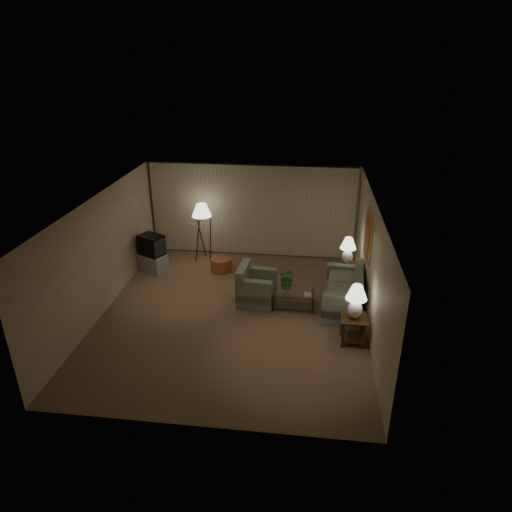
{
  "coord_description": "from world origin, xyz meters",
  "views": [
    {
      "loc": [
        1.62,
        -8.94,
        5.6
      ],
      "look_at": [
        0.46,
        0.6,
        1.22
      ],
      "focal_mm": 32.0,
      "sensor_mm": 36.0,
      "label": 1
    }
  ],
  "objects_px": {
    "floor_lamp": "(203,231)",
    "ottoman": "(221,265)",
    "tv_cabinet": "(153,263)",
    "sofa": "(343,294)",
    "vase": "(287,289)",
    "side_table_far": "(346,270)",
    "crt_tv": "(151,245)",
    "side_table_near": "(353,325)",
    "table_lamp_near": "(356,299)",
    "coffee_table": "(293,297)",
    "armchair": "(257,288)",
    "table_lamp_far": "(348,248)"
  },
  "relations": [
    {
      "from": "coffee_table",
      "to": "vase",
      "type": "height_order",
      "value": "vase"
    },
    {
      "from": "armchair",
      "to": "vase",
      "type": "height_order",
      "value": "armchair"
    },
    {
      "from": "table_lamp_far",
      "to": "ottoman",
      "type": "relative_size",
      "value": 1.23
    },
    {
      "from": "table_lamp_far",
      "to": "side_table_far",
      "type": "bearing_deg",
      "value": 0.0
    },
    {
      "from": "side_table_near",
      "to": "table_lamp_far",
      "type": "relative_size",
      "value": 0.86
    },
    {
      "from": "coffee_table",
      "to": "table_lamp_far",
      "type": "bearing_deg",
      "value": 46.28
    },
    {
      "from": "side_table_near",
      "to": "sofa",
      "type": "bearing_deg",
      "value": 96.34
    },
    {
      "from": "armchair",
      "to": "table_lamp_near",
      "type": "relative_size",
      "value": 1.39
    },
    {
      "from": "table_lamp_near",
      "to": "coffee_table",
      "type": "height_order",
      "value": "table_lamp_near"
    },
    {
      "from": "coffee_table",
      "to": "floor_lamp",
      "type": "xyz_separation_m",
      "value": [
        -2.69,
        2.37,
        0.61
      ]
    },
    {
      "from": "crt_tv",
      "to": "ottoman",
      "type": "distance_m",
      "value": 1.95
    },
    {
      "from": "sofa",
      "to": "side_table_far",
      "type": "xyz_separation_m",
      "value": [
        0.15,
        1.25,
        0.02
      ]
    },
    {
      "from": "sofa",
      "to": "armchair",
      "type": "distance_m",
      "value": 2.02
    },
    {
      "from": "floor_lamp",
      "to": "ottoman",
      "type": "xyz_separation_m",
      "value": [
        0.64,
        -0.65,
        -0.7
      ]
    },
    {
      "from": "side_table_far",
      "to": "vase",
      "type": "relative_size",
      "value": 4.0
    },
    {
      "from": "side_table_far",
      "to": "armchair",
      "type": "bearing_deg",
      "value": -150.9
    },
    {
      "from": "side_table_far",
      "to": "tv_cabinet",
      "type": "height_order",
      "value": "side_table_far"
    },
    {
      "from": "tv_cabinet",
      "to": "floor_lamp",
      "type": "xyz_separation_m",
      "value": [
        1.21,
        0.87,
        0.64
      ]
    },
    {
      "from": "coffee_table",
      "to": "crt_tv",
      "type": "height_order",
      "value": "crt_tv"
    },
    {
      "from": "sofa",
      "to": "side_table_near",
      "type": "bearing_deg",
      "value": 11.55
    },
    {
      "from": "tv_cabinet",
      "to": "vase",
      "type": "distance_m",
      "value": 4.06
    },
    {
      "from": "side_table_far",
      "to": "tv_cabinet",
      "type": "xyz_separation_m",
      "value": [
        -5.2,
        0.15,
        -0.15
      ]
    },
    {
      "from": "sofa",
      "to": "side_table_near",
      "type": "distance_m",
      "value": 1.36
    },
    {
      "from": "sofa",
      "to": "crt_tv",
      "type": "height_order",
      "value": "crt_tv"
    },
    {
      "from": "sofa",
      "to": "ottoman",
      "type": "xyz_separation_m",
      "value": [
        -3.2,
        1.62,
        -0.19
      ]
    },
    {
      "from": "table_lamp_near",
      "to": "crt_tv",
      "type": "distance_m",
      "value": 5.89
    },
    {
      "from": "sofa",
      "to": "floor_lamp",
      "type": "distance_m",
      "value": 4.49
    },
    {
      "from": "table_lamp_near",
      "to": "coffee_table",
      "type": "bearing_deg",
      "value": 135.92
    },
    {
      "from": "side_table_far",
      "to": "table_lamp_near",
      "type": "xyz_separation_m",
      "value": [
        0.0,
        -2.6,
        0.64
      ]
    },
    {
      "from": "side_table_near",
      "to": "floor_lamp",
      "type": "relative_size",
      "value": 0.35
    },
    {
      "from": "side_table_near",
      "to": "ottoman",
      "type": "xyz_separation_m",
      "value": [
        -3.35,
        2.97,
        -0.22
      ]
    },
    {
      "from": "armchair",
      "to": "vase",
      "type": "relative_size",
      "value": 6.9
    },
    {
      "from": "vase",
      "to": "table_lamp_near",
      "type": "bearing_deg",
      "value": -40.94
    },
    {
      "from": "side_table_far",
      "to": "table_lamp_far",
      "type": "bearing_deg",
      "value": 0.0
    },
    {
      "from": "table_lamp_near",
      "to": "table_lamp_far",
      "type": "height_order",
      "value": "table_lamp_near"
    },
    {
      "from": "side_table_near",
      "to": "side_table_far",
      "type": "relative_size",
      "value": 1.0
    },
    {
      "from": "side_table_near",
      "to": "table_lamp_far",
      "type": "bearing_deg",
      "value": 90.0
    },
    {
      "from": "crt_tv",
      "to": "ottoman",
      "type": "height_order",
      "value": "crt_tv"
    },
    {
      "from": "sofa",
      "to": "ottoman",
      "type": "distance_m",
      "value": 3.59
    },
    {
      "from": "side_table_far",
      "to": "ottoman",
      "type": "bearing_deg",
      "value": 173.72
    },
    {
      "from": "armchair",
      "to": "crt_tv",
      "type": "height_order",
      "value": "crt_tv"
    },
    {
      "from": "table_lamp_far",
      "to": "side_table_near",
      "type": "bearing_deg",
      "value": -90.0
    },
    {
      "from": "armchair",
      "to": "sofa",
      "type": "bearing_deg",
      "value": -86.36
    },
    {
      "from": "side_table_near",
      "to": "floor_lamp",
      "type": "height_order",
      "value": "floor_lamp"
    },
    {
      "from": "sofa",
      "to": "vase",
      "type": "distance_m",
      "value": 1.3
    },
    {
      "from": "floor_lamp",
      "to": "tv_cabinet",
      "type": "bearing_deg",
      "value": -144.44
    },
    {
      "from": "sofa",
      "to": "coffee_table",
      "type": "relative_size",
      "value": 1.76
    },
    {
      "from": "armchair",
      "to": "side_table_far",
      "type": "distance_m",
      "value": 2.48
    },
    {
      "from": "side_table_near",
      "to": "side_table_far",
      "type": "distance_m",
      "value": 2.6
    },
    {
      "from": "tv_cabinet",
      "to": "floor_lamp",
      "type": "height_order",
      "value": "floor_lamp"
    }
  ]
}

